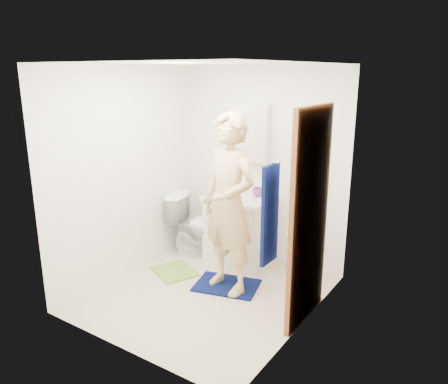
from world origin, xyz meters
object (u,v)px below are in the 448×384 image
(towel, at_px, (270,215))
(man, at_px, (229,204))
(vanity_cabinet, at_px, (240,231))
(medicine_cabinet, at_px, (250,133))
(toilet, at_px, (201,225))
(soap_dispenser, at_px, (217,186))
(toothbrush_cup, at_px, (257,192))

(towel, relative_size, man, 0.42)
(vanity_cabinet, bearing_deg, medicine_cabinet, 90.00)
(towel, bearing_deg, toilet, 141.17)
(soap_dispenser, height_order, man, man)
(toilet, bearing_deg, toothbrush_cup, -85.75)
(medicine_cabinet, distance_m, toothbrush_cup, 0.72)
(toothbrush_cup, bearing_deg, man, -81.37)
(towel, xyz_separation_m, soap_dispenser, (-1.48, 1.43, -0.29))
(medicine_cabinet, bearing_deg, man, -72.39)
(medicine_cabinet, bearing_deg, toothbrush_cup, -28.88)
(vanity_cabinet, relative_size, soap_dispenser, 3.77)
(towel, height_order, soap_dispenser, towel)
(toilet, bearing_deg, soap_dispenser, -91.02)
(man, bearing_deg, toilet, 158.34)
(towel, relative_size, toilet, 0.98)
(towel, height_order, man, man)
(medicine_cabinet, xyz_separation_m, towel, (1.18, -1.71, -0.35))
(vanity_cabinet, bearing_deg, towel, -51.53)
(toothbrush_cup, xyz_separation_m, man, (0.13, -0.84, 0.08))
(vanity_cabinet, distance_m, medicine_cabinet, 1.22)
(toothbrush_cup, distance_m, man, 0.86)
(soap_dispenser, relative_size, man, 0.11)
(toilet, bearing_deg, vanity_cabinet, -92.96)
(toilet, height_order, toothbrush_cup, toothbrush_cup)
(towel, bearing_deg, soap_dispenser, 136.05)
(soap_dispenser, xyz_separation_m, toothbrush_cup, (0.47, 0.19, -0.05))
(toilet, distance_m, toothbrush_cup, 0.88)
(toilet, height_order, soap_dispenser, soap_dispenser)
(toilet, bearing_deg, man, -141.41)
(medicine_cabinet, height_order, towel, medicine_cabinet)
(vanity_cabinet, distance_m, soap_dispenser, 0.63)
(toilet, distance_m, soap_dispenser, 0.59)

